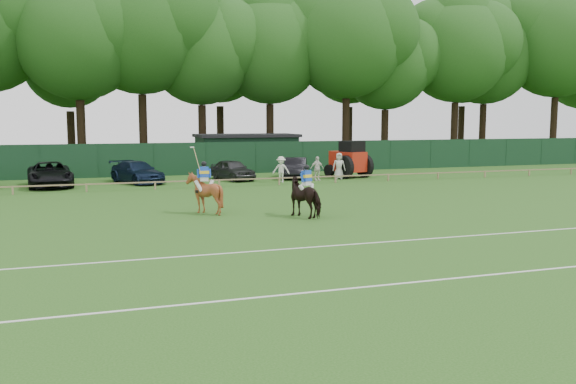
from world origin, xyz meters
name	(u,v)px	position (x,y,z in m)	size (l,w,h in m)	color
ground	(302,242)	(0.00, 0.00, 0.00)	(160.00, 160.00, 0.00)	#1E4C14
horse_dark	(306,197)	(2.10, 5.17, 0.88)	(0.95, 2.08, 1.76)	black
horse_chestnut	(204,193)	(-1.99, 7.50, 0.93)	(1.51, 1.70, 1.87)	brown
suv_black	(50,174)	(-9.15, 21.66, 0.79)	(2.61, 5.67, 1.58)	black
sedan_navy	(137,172)	(-3.69, 22.22, 0.73)	(2.05, 5.04, 1.46)	#101D35
hatch_grey	(233,170)	(2.88, 22.13, 0.73)	(1.72, 4.27, 1.45)	#303033
estate_black	(295,168)	(7.57, 22.08, 0.74)	(1.57, 4.51, 1.49)	black
spectator_left	(281,169)	(5.63, 19.51, 0.88)	(1.14, 0.66, 1.77)	silver
spectator_mid	(317,169)	(8.38, 19.83, 0.85)	(0.99, 0.41, 1.69)	silver
spectator_right	(339,166)	(10.26, 20.29, 0.94)	(0.92, 0.60, 1.89)	beige
rider_dark	(307,179)	(2.11, 5.16, 1.65)	(0.89, 0.59, 1.41)	silver
rider_chestnut	(204,175)	(-1.99, 7.49, 1.75)	(0.94, 0.60, 2.05)	silver
pitch_lines	(343,264)	(0.00, -3.50, 0.01)	(60.00, 5.10, 0.01)	silver
pitch_rail	(204,181)	(0.00, 18.00, 0.45)	(62.10, 0.10, 0.50)	#997F5B
perimeter_fence	(181,159)	(0.00, 27.00, 1.25)	(92.08, 0.08, 2.50)	#14351E
utility_shed	(246,152)	(6.00, 30.00, 1.54)	(8.40, 4.40, 3.04)	#14331E
tree_row	(189,167)	(2.00, 35.00, 0.00)	(96.00, 12.00, 21.00)	#26561C
tractor	(349,160)	(11.54, 21.33, 1.27)	(2.94, 3.67, 2.70)	red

